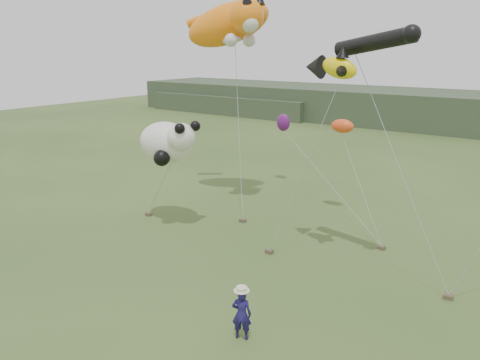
{
  "coord_description": "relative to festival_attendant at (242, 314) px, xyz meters",
  "views": [
    {
      "loc": [
        9.74,
        -12.69,
        8.86
      ],
      "look_at": [
        -1.47,
        3.0,
        3.43
      ],
      "focal_mm": 35.0,
      "sensor_mm": 36.0,
      "label": 1
    }
  ],
  "objects": [
    {
      "name": "cat_kite",
      "position": [
        -8.66,
        11.24,
        9.36
      ],
      "size": [
        6.39,
        4.21,
        3.51
      ],
      "color": "orange",
      "rests_on": "ground"
    },
    {
      "name": "misc_kites",
      "position": [
        -5.37,
        14.6,
        3.63
      ],
      "size": [
        6.78,
        4.18,
        1.7
      ],
      "color": "#F44D1C",
      "rests_on": "ground"
    },
    {
      "name": "panda_kite",
      "position": [
        -8.86,
        6.12,
        3.5
      ],
      "size": [
        3.63,
        2.35,
        2.26
      ],
      "color": "white",
      "rests_on": "ground"
    },
    {
      "name": "festival_attendant",
      "position": [
        0.0,
        0.0,
        0.0
      ],
      "size": [
        0.74,
        0.63,
        1.71
      ],
      "primitive_type": "imported",
      "rotation": [
        0.0,
        0.0,
        3.57
      ],
      "color": "#1B1552",
      "rests_on": "ground"
    },
    {
      "name": "fish_kite",
      "position": [
        -0.64,
        6.9,
        7.32
      ],
      "size": [
        2.49,
        1.65,
        1.34
      ],
      "color": "yellow",
      "rests_on": "ground"
    },
    {
      "name": "ground",
      "position": [
        -2.26,
        2.14,
        -0.85
      ],
      "size": [
        120.0,
        120.0,
        0.0
      ],
      "primitive_type": "plane",
      "color": "#385123",
      "rests_on": "ground"
    },
    {
      "name": "sandbag_anchors",
      "position": [
        -2.65,
        7.26,
        -0.77
      ],
      "size": [
        15.8,
        3.61,
        0.17
      ],
      "color": "brown",
      "rests_on": "ground"
    },
    {
      "name": "headland",
      "position": [
        -5.37,
        46.83,
        1.07
      ],
      "size": [
        90.0,
        13.0,
        4.0
      ],
      "color": "#2D3D28",
      "rests_on": "ground"
    }
  ]
}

